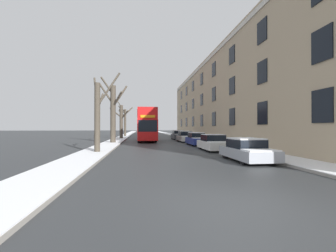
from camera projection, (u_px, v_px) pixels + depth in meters
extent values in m
plane|color=#303335|center=(240.00, 205.00, 5.64)|extent=(320.00, 320.00, 0.00)
cube|color=gray|center=(127.00, 135.00, 57.51)|extent=(2.34, 130.00, 0.13)
cube|color=white|center=(127.00, 135.00, 57.51)|extent=(2.32, 130.00, 0.03)
cube|color=gray|center=(173.00, 135.00, 58.97)|extent=(2.34, 130.00, 0.13)
cube|color=white|center=(173.00, 135.00, 58.97)|extent=(2.32, 130.00, 0.03)
cube|color=tan|center=(237.00, 99.00, 32.91)|extent=(9.00, 53.49, 12.21)
cube|color=black|center=(322.00, 106.00, 11.89)|extent=(0.08, 1.40, 1.80)
cube|color=black|center=(262.00, 113.00, 17.73)|extent=(0.08, 1.40, 1.80)
cube|color=black|center=(232.00, 117.00, 23.57)|extent=(0.08, 1.40, 1.80)
cube|color=black|center=(214.00, 119.00, 29.41)|extent=(0.08, 1.40, 1.80)
cube|color=black|center=(202.00, 120.00, 35.25)|extent=(0.08, 1.40, 1.80)
cube|color=black|center=(193.00, 121.00, 41.09)|extent=(0.08, 1.40, 1.80)
cube|color=black|center=(186.00, 122.00, 46.93)|extent=(0.08, 1.40, 1.80)
cube|color=black|center=(181.00, 123.00, 52.77)|extent=(0.08, 1.40, 1.80)
cube|color=black|center=(322.00, 45.00, 11.92)|extent=(0.08, 1.40, 1.80)
cube|color=black|center=(262.00, 72.00, 17.76)|extent=(0.08, 1.40, 1.80)
cube|color=black|center=(232.00, 86.00, 23.60)|extent=(0.08, 1.40, 1.80)
cube|color=black|center=(214.00, 94.00, 29.44)|extent=(0.08, 1.40, 1.80)
cube|color=black|center=(202.00, 100.00, 35.28)|extent=(0.08, 1.40, 1.80)
cube|color=black|center=(193.00, 104.00, 41.12)|extent=(0.08, 1.40, 1.80)
cube|color=black|center=(186.00, 107.00, 46.96)|extent=(0.08, 1.40, 1.80)
cube|color=black|center=(181.00, 109.00, 52.80)|extent=(0.08, 1.40, 1.80)
cube|color=black|center=(262.00, 31.00, 17.78)|extent=(0.08, 1.40, 1.80)
cube|color=black|center=(232.00, 55.00, 23.62)|extent=(0.08, 1.40, 1.80)
cube|color=black|center=(214.00, 69.00, 29.46)|extent=(0.08, 1.40, 1.80)
cube|color=black|center=(202.00, 79.00, 35.30)|extent=(0.08, 1.40, 1.80)
cube|color=black|center=(193.00, 86.00, 41.14)|extent=(0.08, 1.40, 1.80)
cube|color=black|center=(186.00, 91.00, 46.98)|extent=(0.08, 1.40, 1.80)
cube|color=black|center=(181.00, 95.00, 52.82)|extent=(0.08, 1.40, 1.80)
cube|color=beige|center=(207.00, 60.00, 32.40)|extent=(0.12, 52.42, 0.44)
cylinder|color=#423A30|center=(97.00, 118.00, 16.73)|extent=(0.42, 0.42, 5.29)
cylinder|color=#423A30|center=(109.00, 89.00, 16.97)|extent=(1.76, 0.42, 2.66)
cylinder|color=#423A30|center=(100.00, 102.00, 17.60)|extent=(0.27, 1.82, 1.61)
cylinder|color=#423A30|center=(96.00, 92.00, 17.35)|extent=(0.64, 1.45, 2.47)
cylinder|color=#423A30|center=(113.00, 115.00, 27.29)|extent=(0.65, 0.65, 7.08)
cylinder|color=#423A30|center=(106.00, 93.00, 27.50)|extent=(2.02, 0.89, 2.75)
cylinder|color=#423A30|center=(117.00, 99.00, 26.54)|extent=(1.43, 1.92, 1.73)
cylinder|color=#423A30|center=(120.00, 96.00, 27.81)|extent=(1.85, 1.11, 2.85)
cylinder|color=#423A30|center=(107.00, 86.00, 27.93)|extent=(1.93, 1.73, 2.52)
cylinder|color=#423A30|center=(121.00, 122.00, 38.09)|extent=(0.55, 0.55, 5.78)
cylinder|color=#423A30|center=(116.00, 113.00, 37.31)|extent=(1.88, 1.61, 1.59)
cylinder|color=#423A30|center=(120.00, 113.00, 38.56)|extent=(0.59, 1.17, 1.37)
cylinder|color=#423A30|center=(125.00, 115.00, 37.50)|extent=(1.42, 1.58, 1.52)
cylinder|color=#423A30|center=(127.00, 113.00, 38.96)|extent=(2.04, 1.73, 2.08)
cylinder|color=#423A30|center=(125.00, 123.00, 48.69)|extent=(0.49, 0.49, 5.95)
cylinder|color=#423A30|center=(121.00, 107.00, 49.27)|extent=(1.87, 1.54, 2.61)
cylinder|color=#423A30|center=(122.00, 113.00, 49.21)|extent=(1.65, 1.39, 1.44)
cylinder|color=#423A30|center=(122.00, 110.00, 47.72)|extent=(1.41, 2.03, 1.70)
cylinder|color=#423A30|center=(125.00, 114.00, 49.20)|extent=(0.45, 1.21, 1.87)
cube|color=red|center=(147.00, 130.00, 32.49)|extent=(2.54, 10.54, 2.64)
cube|color=red|center=(147.00, 116.00, 32.51)|extent=(2.49, 10.33, 1.41)
cube|color=#B31212|center=(147.00, 110.00, 32.51)|extent=(2.49, 10.33, 0.12)
cube|color=black|center=(147.00, 126.00, 32.50)|extent=(2.57, 9.27, 1.37)
cube|color=black|center=(147.00, 115.00, 32.51)|extent=(2.57, 9.27, 1.07)
cube|color=black|center=(148.00, 126.00, 27.29)|extent=(2.29, 0.06, 1.44)
cube|color=orange|center=(148.00, 116.00, 27.29)|extent=(1.78, 0.05, 0.32)
cylinder|color=black|center=(139.00, 139.00, 29.21)|extent=(0.30, 0.98, 0.98)
cylinder|color=black|center=(156.00, 139.00, 29.48)|extent=(0.30, 0.98, 0.98)
cylinder|color=black|center=(139.00, 137.00, 35.28)|extent=(0.30, 0.98, 0.98)
cylinder|color=black|center=(153.00, 137.00, 35.55)|extent=(0.30, 0.98, 0.98)
cube|color=#9EA3AD|center=(247.00, 153.00, 13.05)|extent=(1.87, 4.18, 0.57)
cube|color=black|center=(246.00, 144.00, 13.22)|extent=(1.61, 2.09, 0.52)
cube|color=white|center=(246.00, 139.00, 13.22)|extent=(1.57, 1.99, 0.08)
cube|color=white|center=(261.00, 150.00, 11.58)|extent=(1.69, 1.09, 0.06)
cylinder|color=black|center=(243.00, 159.00, 11.70)|extent=(0.20, 0.62, 0.62)
cylinder|color=black|center=(273.00, 158.00, 11.90)|extent=(0.20, 0.62, 0.62)
cylinder|color=black|center=(225.00, 153.00, 14.19)|extent=(0.20, 0.62, 0.62)
cylinder|color=black|center=(250.00, 153.00, 14.39)|extent=(0.20, 0.62, 0.62)
cube|color=silver|center=(213.00, 145.00, 19.06)|extent=(1.88, 4.00, 0.63)
cube|color=black|center=(213.00, 138.00, 19.23)|extent=(1.61, 2.00, 0.53)
cube|color=white|center=(213.00, 135.00, 19.23)|extent=(1.58, 1.90, 0.05)
cube|color=white|center=(219.00, 142.00, 17.65)|extent=(1.69, 1.05, 0.04)
cylinder|color=black|center=(208.00, 148.00, 17.77)|extent=(0.20, 0.68, 0.68)
cylinder|color=black|center=(228.00, 148.00, 17.97)|extent=(0.20, 0.68, 0.68)
cylinder|color=black|center=(200.00, 146.00, 20.15)|extent=(0.20, 0.68, 0.68)
cylinder|color=black|center=(218.00, 145.00, 20.35)|extent=(0.20, 0.68, 0.68)
cube|color=navy|center=(196.00, 141.00, 24.83)|extent=(1.69, 4.22, 0.66)
cube|color=black|center=(196.00, 135.00, 25.01)|extent=(1.45, 2.11, 0.52)
cube|color=white|center=(196.00, 133.00, 25.01)|extent=(1.42, 2.00, 0.08)
cube|color=white|center=(200.00, 138.00, 23.35)|extent=(1.52, 1.10, 0.06)
cylinder|color=black|center=(193.00, 143.00, 23.49)|extent=(0.20, 0.61, 0.61)
cylinder|color=black|center=(206.00, 143.00, 23.67)|extent=(0.20, 0.61, 0.61)
cylinder|color=black|center=(188.00, 142.00, 26.00)|extent=(0.20, 0.61, 0.61)
cylinder|color=black|center=(200.00, 142.00, 26.18)|extent=(0.20, 0.61, 0.61)
cube|color=silver|center=(185.00, 138.00, 31.02)|extent=(1.84, 4.47, 0.64)
cube|color=black|center=(185.00, 134.00, 31.20)|extent=(1.58, 2.24, 0.61)
cube|color=white|center=(185.00, 131.00, 31.20)|extent=(1.54, 2.12, 0.08)
cube|color=white|center=(188.00, 136.00, 29.44)|extent=(1.65, 1.17, 0.06)
cylinder|color=black|center=(181.00, 140.00, 29.58)|extent=(0.20, 0.62, 0.62)
cylinder|color=black|center=(193.00, 140.00, 29.78)|extent=(0.20, 0.62, 0.62)
cylinder|color=black|center=(178.00, 139.00, 32.25)|extent=(0.20, 0.62, 0.62)
cylinder|color=black|center=(189.00, 139.00, 32.44)|extent=(0.20, 0.62, 0.62)
cube|color=#474C56|center=(178.00, 136.00, 36.90)|extent=(1.88, 4.35, 0.71)
cube|color=black|center=(178.00, 132.00, 37.08)|extent=(1.62, 2.17, 0.57)
cube|color=white|center=(178.00, 130.00, 37.08)|extent=(1.58, 2.07, 0.10)
cube|color=white|center=(180.00, 134.00, 35.37)|extent=(1.70, 1.14, 0.08)
cylinder|color=black|center=(174.00, 138.00, 35.51)|extent=(0.20, 0.62, 0.62)
cylinder|color=black|center=(185.00, 138.00, 35.71)|extent=(0.20, 0.62, 0.62)
cylinder|color=black|center=(172.00, 137.00, 38.10)|extent=(0.20, 0.62, 0.62)
cylinder|color=black|center=(182.00, 137.00, 38.30)|extent=(0.20, 0.62, 0.62)
cube|color=#9EA3AD|center=(145.00, 131.00, 47.61)|extent=(2.06, 4.98, 2.00)
cube|color=black|center=(145.00, 129.00, 45.16)|extent=(1.81, 0.06, 0.88)
cylinder|color=black|center=(140.00, 136.00, 45.91)|extent=(0.22, 0.68, 0.68)
cylinder|color=black|center=(149.00, 136.00, 46.13)|extent=(0.22, 0.68, 0.68)
cylinder|color=black|center=(140.00, 135.00, 49.07)|extent=(0.22, 0.68, 0.68)
cylinder|color=black|center=(149.00, 135.00, 49.29)|extent=(0.22, 0.68, 0.68)
cylinder|color=navy|center=(97.00, 147.00, 17.69)|extent=(0.17, 0.17, 0.76)
cylinder|color=navy|center=(95.00, 147.00, 17.76)|extent=(0.17, 0.17, 0.76)
cylinder|color=#47474C|center=(96.00, 139.00, 17.73)|extent=(0.35, 0.35, 0.66)
sphere|color=tan|center=(96.00, 133.00, 17.73)|extent=(0.21, 0.21, 0.21)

